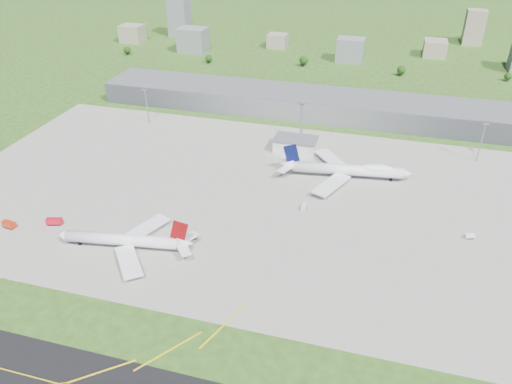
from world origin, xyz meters
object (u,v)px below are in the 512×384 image
(airliner_blue_quad, at_px, (347,170))
(crash_tender, at_px, (9,225))
(tug_yellow, at_px, (193,237))
(van_white_near, at_px, (304,207))
(van_white_far, at_px, (470,236))
(fire_truck, at_px, (54,222))
(airliner_red_twin, at_px, (127,240))

(airliner_blue_quad, height_order, crash_tender, airliner_blue_quad)
(crash_tender, distance_m, tug_yellow, 91.71)
(van_white_near, relative_size, van_white_far, 1.11)
(van_white_far, bearing_deg, fire_truck, 173.28)
(crash_tender, bearing_deg, tug_yellow, 17.09)
(crash_tender, height_order, tug_yellow, crash_tender)
(fire_truck, xyz_separation_m, van_white_far, (196.89, 43.54, -0.53))
(van_white_near, bearing_deg, van_white_far, -93.29)
(fire_truck, relative_size, van_white_near, 1.54)
(airliner_blue_quad, bearing_deg, van_white_far, -41.67)
(airliner_red_twin, height_order, van_white_near, airliner_red_twin)
(airliner_blue_quad, xyz_separation_m, tug_yellow, (-62.88, -79.04, -4.47))
(fire_truck, bearing_deg, airliner_red_twin, -26.86)
(tug_yellow, relative_size, van_white_near, 0.78)
(airliner_red_twin, bearing_deg, fire_truck, -18.82)
(van_white_near, bearing_deg, tug_yellow, 130.35)
(van_white_near, xyz_separation_m, van_white_far, (80.76, -3.66, -0.18))
(van_white_far, bearing_deg, airliner_blue_quad, 126.67)
(airliner_red_twin, bearing_deg, airliner_blue_quad, -142.06)
(tug_yellow, bearing_deg, van_white_near, -0.70)
(fire_truck, relative_size, tug_yellow, 1.96)
(fire_truck, bearing_deg, airliner_blue_quad, 16.19)
(airliner_blue_quad, relative_size, tug_yellow, 18.02)
(airliner_blue_quad, xyz_separation_m, fire_truck, (-133.44, -86.58, -3.73))
(airliner_blue_quad, relative_size, van_white_far, 15.64)
(van_white_near, bearing_deg, fire_truck, 111.43)
(van_white_near, bearing_deg, airliner_red_twin, 126.81)
(airliner_red_twin, relative_size, van_white_far, 13.48)
(airliner_blue_quad, xyz_separation_m, crash_tender, (-153.19, -95.00, -3.70))
(airliner_red_twin, bearing_deg, van_white_near, -151.23)
(van_white_near, bearing_deg, airliner_blue_quad, -24.42)
(tug_yellow, height_order, van_white_far, van_white_far)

